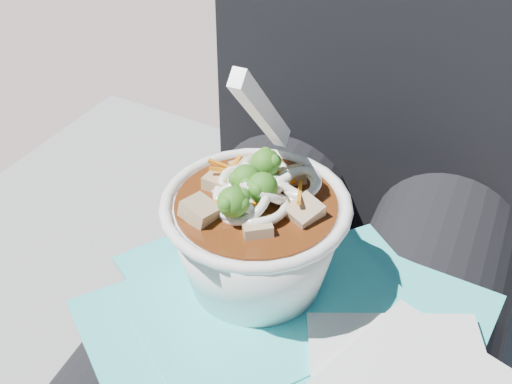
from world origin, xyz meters
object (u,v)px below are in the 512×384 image
at_px(plastic_bag, 288,322).
at_px(udon_bowl, 256,230).
at_px(person_body, 324,280).
at_px(lap, 288,370).

distance_m(plastic_bag, udon_bowl, 0.07).
xyz_separation_m(person_body, udon_bowl, (-0.03, -0.09, 0.12)).
relative_size(person_body, udon_bowl, 5.42).
height_order(lap, plastic_bag, plastic_bag).
distance_m(person_body, udon_bowl, 0.16).
bearing_deg(person_body, lap, -90.00).
bearing_deg(plastic_bag, udon_bowl, 145.51).
bearing_deg(plastic_bag, lap, 103.33).
height_order(lap, person_body, person_body).
xyz_separation_m(person_body, plastic_bag, (0.01, -0.12, 0.06)).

